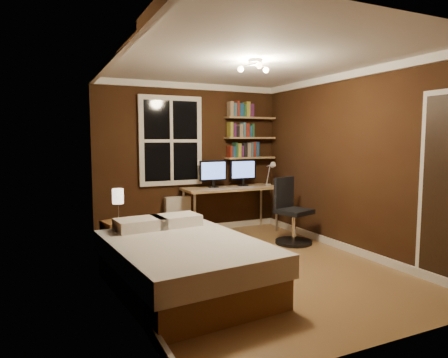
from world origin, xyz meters
name	(u,v)px	position (x,y,z in m)	size (l,w,h in m)	color
floor	(250,266)	(0.00, 0.00, 0.00)	(4.20, 4.20, 0.00)	olive
wall_back	(190,159)	(0.00, 2.10, 1.25)	(3.20, 0.04, 2.50)	black
wall_left	(116,171)	(-1.60, 0.00, 1.25)	(0.04, 4.20, 2.50)	black
wall_right	(352,163)	(1.60, 0.00, 1.25)	(0.04, 4.20, 2.50)	black
ceiling	(251,61)	(0.00, 0.00, 2.50)	(3.20, 4.20, 0.02)	white
window	(171,141)	(-0.35, 2.06, 1.55)	(1.06, 0.06, 1.46)	silver
ceiling_fixture	(255,68)	(0.00, -0.10, 2.40)	(0.44, 0.44, 0.18)	beige
bookshelf_lower	(250,158)	(1.08, 1.98, 1.25)	(0.92, 0.22, 0.03)	#99794A
books_row_lower	(250,150)	(1.08, 1.98, 1.38)	(0.60, 0.16, 0.23)	maroon
bookshelf_middle	(250,138)	(1.08, 1.98, 1.60)	(0.92, 0.22, 0.03)	#99794A
books_row_middle	(250,131)	(1.08, 1.98, 1.73)	(0.48, 0.16, 0.23)	navy
bookshelf_upper	(250,118)	(1.08, 1.98, 1.95)	(0.92, 0.22, 0.03)	#99794A
books_row_upper	(250,110)	(1.08, 1.98, 2.08)	(0.42, 0.16, 0.23)	#245531
bed	(184,264)	(-1.00, -0.39, 0.28)	(1.58, 2.07, 0.66)	brown
nightstand	(119,239)	(-1.39, 1.13, 0.24)	(0.39, 0.39, 0.48)	brown
bedside_lamp	(118,205)	(-1.39, 1.13, 0.70)	(0.15, 0.15, 0.43)	white
radiator	(178,216)	(-0.28, 1.99, 0.32)	(0.42, 0.15, 0.63)	silver
desk	(231,191)	(0.60, 1.78, 0.71)	(1.62, 0.61, 0.77)	#99794A
monitor_left	(213,174)	(0.31, 1.86, 1.00)	(0.48, 0.12, 0.45)	black
monitor_right	(243,173)	(0.88, 1.86, 1.00)	(0.48, 0.12, 0.45)	black
desk_lamp	(271,173)	(1.33, 1.67, 0.99)	(0.14, 0.32, 0.44)	silver
office_chair	(291,218)	(1.11, 0.72, 0.38)	(0.56, 0.56, 1.00)	black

